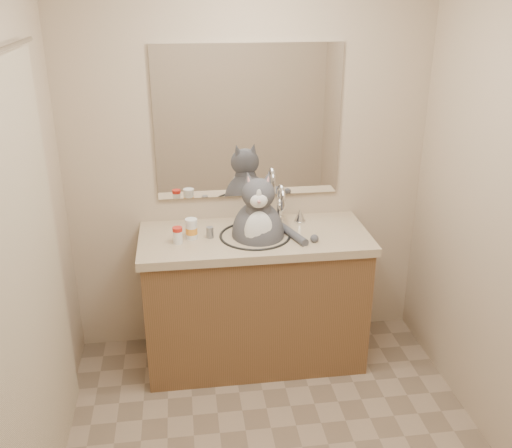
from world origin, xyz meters
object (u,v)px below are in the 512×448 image
Objects in this scene: pill_bottle_orange at (191,229)px; grey_canister at (210,232)px; cat at (258,230)px; pill_bottle_redcap at (178,235)px.

pill_bottle_orange is 0.11m from grey_canister.
cat is 0.28m from grey_canister.
pill_bottle_redcap is 0.10m from pill_bottle_orange.
cat is 9.35× the size of grey_canister.
pill_bottle_redcap is 0.19m from grey_canister.
pill_bottle_redcap reaches higher than grey_canister.
pill_bottle_orange is 1.82× the size of grey_canister.
grey_canister is (-0.28, 0.02, -0.00)m from cat.
pill_bottle_redcap is (-0.46, -0.04, 0.01)m from cat.
pill_bottle_redcap is at bearing -163.81° from grey_canister.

